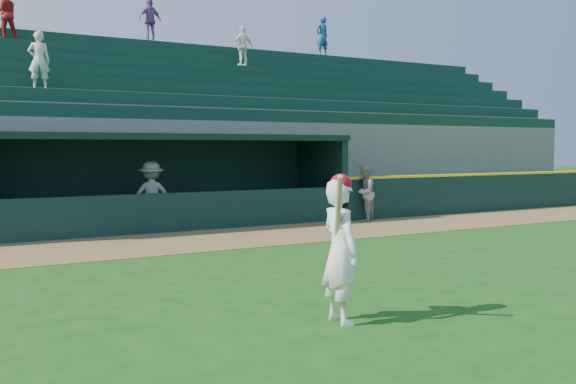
{
  "coord_description": "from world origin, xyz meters",
  "views": [
    {
      "loc": [
        -5.8,
        -8.59,
        2.12
      ],
      "look_at": [
        0.0,
        1.6,
        1.3
      ],
      "focal_mm": 40.0,
      "sensor_mm": 36.0,
      "label": 1
    }
  ],
  "objects": [
    {
      "name": "ground",
      "position": [
        0.0,
        0.0,
        0.0
      ],
      "size": [
        120.0,
        120.0,
        0.0
      ],
      "primitive_type": "plane",
      "color": "#184812",
      "rests_on": "ground"
    },
    {
      "name": "warning_track",
      "position": [
        0.0,
        4.9,
        0.01
      ],
      "size": [
        40.0,
        3.0,
        0.01
      ],
      "primitive_type": "cube",
      "color": "brown",
      "rests_on": "ground"
    },
    {
      "name": "field_wall_right",
      "position": [
        12.25,
        6.55,
        0.6
      ],
      "size": [
        15.5,
        0.3,
        1.2
      ],
      "primitive_type": "cube",
      "color": "black",
      "rests_on": "ground"
    },
    {
      "name": "wall_stripe_right",
      "position": [
        12.25,
        6.55,
        1.23
      ],
      "size": [
        15.5,
        0.32,
        0.06
      ],
      "primitive_type": "cube",
      "color": "yellow",
      "rests_on": "field_wall_right"
    },
    {
      "name": "dugout_player_front",
      "position": [
        5.16,
        6.25,
        0.82
      ],
      "size": [
        1.0,
        0.97,
        1.63
      ],
      "primitive_type": "imported",
      "rotation": [
        0.0,
        0.0,
        3.78
      ],
      "color": "#9C9C97",
      "rests_on": "ground"
    },
    {
      "name": "dugout_player_inside",
      "position": [
        -0.73,
        7.41,
        0.88
      ],
      "size": [
        1.25,
        0.89,
        1.76
      ],
      "primitive_type": "imported",
      "rotation": [
        0.0,
        0.0,
        2.91
      ],
      "color": "#A8A8A3",
      "rests_on": "ground"
    },
    {
      "name": "dugout",
      "position": [
        0.0,
        8.0,
        1.36
      ],
      "size": [
        9.4,
        2.8,
        2.46
      ],
      "color": "#63645F",
      "rests_on": "ground"
    },
    {
      "name": "stands",
      "position": [
        -0.06,
        12.58,
        2.4
      ],
      "size": [
        34.5,
        6.25,
        7.61
      ],
      "color": "slate",
      "rests_on": "ground"
    },
    {
      "name": "batter_at_plate",
      "position": [
        -1.47,
        -2.26,
        0.91
      ],
      "size": [
        0.56,
        0.78,
        1.82
      ],
      "color": "white",
      "rests_on": "ground"
    }
  ]
}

